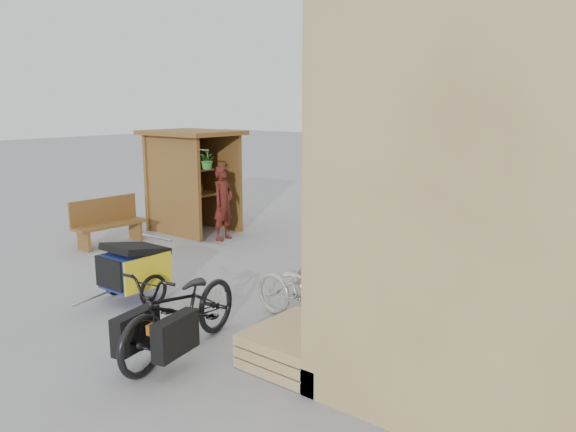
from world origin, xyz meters
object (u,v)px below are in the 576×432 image
Objects in this scene: pallet_stack at (298,345)px; person_kiosk at (223,203)px; cargo_bike at (181,310)px; bike_7 at (452,229)px; bike_2 at (367,260)px; child_trailer at (134,267)px; bike_0 at (306,291)px; bike_4 at (403,245)px; bike_5 at (414,240)px; kiosk at (189,167)px; shopping_carts at (519,210)px; bike_6 at (446,232)px; bench at (108,221)px; bike_3 at (390,250)px; bike_1 at (336,278)px.

person_kiosk is at bearing 143.39° from pallet_stack.
pallet_stack is 6.31m from person_kiosk.
cargo_bike is 6.54m from bike_7.
bike_2 is at bearing 173.16° from bike_7.
child_trailer is 2.82m from bike_0.
cargo_bike reaches higher than bike_0.
pallet_stack is 0.67× the size of bike_7.
bike_4 is 0.23m from bike_5.
pallet_stack is 4.56m from bike_5.
kiosk reaches higher than shopping_carts.
shopping_carts is at bearing -6.27° from bike_6.
bench is 0.89× the size of bike_0.
person_kiosk is (-5.04, 3.75, 0.63)m from pallet_stack.
bench is (-0.41, -2.01, -1.03)m from kiosk.
bike_0 is at bearing -165.53° from bike_2.
kiosk is 1.43m from person_kiosk.
bench reaches higher than child_trailer.
pallet_stack is 0.74× the size of bench.
kiosk is 5.69m from bike_3.
shopping_carts is 3.88m from bike_5.
bike_1 is at bearing 32.47° from child_trailer.
person_kiosk is 0.92× the size of bike_3.
pallet_stack is (6.28, -3.87, -1.34)m from kiosk.
kiosk is at bearing 108.16° from bike_7.
bench is at bearing 116.23° from bike_3.
child_trailer is 0.91× the size of bike_7.
shopping_carts is 1.11× the size of bike_1.
child_trailer is (-3.32, -8.20, -0.09)m from shopping_carts.
bike_7 is at bearing 18.41° from kiosk.
bench is 0.93× the size of bike_5.
bike_0 is 4.57m from bike_6.
pallet_stack is at bearing -90.00° from shopping_carts.
bench is at bearing 87.57° from bike_1.
bench is 1.10× the size of bike_1.
person_kiosk is (-3.79, 4.47, 0.27)m from cargo_bike.
kiosk reaches higher than person_kiosk.
bike_0 is 0.99× the size of bike_3.
bike_7 is (0.04, 0.22, 0.04)m from bike_6.
person_kiosk is (1.24, -0.13, -0.71)m from kiosk.
cargo_bike is 2.62m from bike_1.
shopping_carts is 0.91× the size of bike_0.
kiosk is 7.73m from shopping_carts.
bike_5 is (-0.03, 2.64, 0.08)m from bike_1.
bike_4 is (0.36, 5.06, -0.14)m from cargo_bike.
bench is at bearing 122.29° from bike_7.
cargo_bike is 1.82m from bike_0.
bike_1 is (5.97, -0.02, -0.08)m from bench.
bike_6 is at bearing 1.85° from bike_2.
bike_4 reaches higher than pallet_stack.
bike_3 is 0.92m from bike_4.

